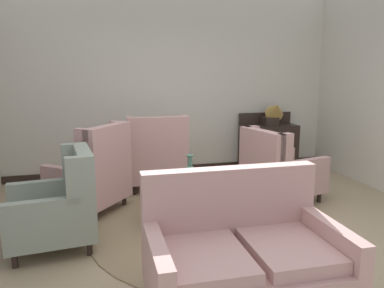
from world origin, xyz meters
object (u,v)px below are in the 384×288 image
object	(u,v)px
porcelain_vase	(190,173)
armchair_foreground_right	(59,206)
armchair_near_window	(94,175)
gramophone	(274,112)
sideboard	(268,144)
armchair_back_corner	(278,171)
coffee_table	(194,192)
side_table	(263,162)
armchair_beside_settee	(157,158)
settee	(243,255)

from	to	relation	value
porcelain_vase	armchair_foreground_right	distance (m)	1.44
armchair_near_window	gramophone	world-z (taller)	gramophone
armchair_foreground_right	sideboard	world-z (taller)	sideboard
armchair_near_window	armchair_back_corner	bearing A→B (deg)	123.09
porcelain_vase	armchair_near_window	world-z (taller)	armchair_near_window
coffee_table	side_table	size ratio (longest dim) A/B	1.31
armchair_near_window	coffee_table	bearing A→B (deg)	96.37
coffee_table	armchair_back_corner	xyz separation A→B (m)	(1.29, 0.46, 0.04)
coffee_table	sideboard	distance (m)	2.70
side_table	sideboard	world-z (taller)	sideboard
armchair_beside_settee	armchair_near_window	bearing A→B (deg)	41.00
porcelain_vase	armchair_foreground_right	world-z (taller)	armchair_foreground_right
settee	side_table	size ratio (longest dim) A/B	2.01
armchair_near_window	settee	bearing A→B (deg)	63.38
armchair_beside_settee	side_table	world-z (taller)	armchair_beside_settee
coffee_table	armchair_foreground_right	world-z (taller)	armchair_foreground_right
armchair_beside_settee	armchair_back_corner	bearing A→B (deg)	150.83
coffee_table	gramophone	bearing A→B (deg)	44.44
armchair_near_window	sideboard	size ratio (longest dim) A/B	1.10
armchair_beside_settee	armchair_near_window	size ratio (longest dim) A/B	1.00
sideboard	gramophone	distance (m)	0.58
armchair_back_corner	coffee_table	bearing A→B (deg)	96.66
armchair_back_corner	armchair_beside_settee	xyz separation A→B (m)	(-1.49, 0.93, 0.04)
coffee_table	armchair_beside_settee	size ratio (longest dim) A/B	0.85
settee	armchair_near_window	xyz separation A→B (m)	(-1.06, 2.29, 0.06)
armchair_back_corner	side_table	bearing A→B (deg)	-11.18
armchair_near_window	sideboard	xyz separation A→B (m)	(2.95, 1.26, 0.00)
coffee_table	armchair_near_window	distance (m)	1.30
side_table	coffee_table	bearing A→B (deg)	-144.84
sideboard	porcelain_vase	bearing A→B (deg)	-134.48
coffee_table	sideboard	bearing A→B (deg)	46.44
porcelain_vase	settee	distance (m)	1.63
armchair_near_window	side_table	bearing A→B (deg)	133.70
armchair_beside_settee	side_table	bearing A→B (deg)	164.51
coffee_table	porcelain_vase	xyz separation A→B (m)	(-0.04, 0.02, 0.22)
armchair_foreground_right	side_table	distance (m)	2.95
armchair_beside_settee	sideboard	distance (m)	2.12
armchair_near_window	sideboard	bearing A→B (deg)	151.74
coffee_table	sideboard	size ratio (longest dim) A/B	0.94
coffee_table	side_table	bearing A→B (deg)	35.16
settee	armchair_back_corner	distance (m)	2.45
settee	sideboard	size ratio (longest dim) A/B	1.44
coffee_table	armchair_near_window	size ratio (longest dim) A/B	0.85
armchair_back_corner	armchair_beside_settee	distance (m)	1.76
settee	armchair_near_window	size ratio (longest dim) A/B	1.30
armchair_back_corner	gramophone	distance (m)	1.65
coffee_table	side_table	xyz separation A→B (m)	(1.28, 0.90, 0.05)
coffee_table	settee	xyz separation A→B (m)	(-0.04, -1.60, 0.02)
coffee_table	armchair_back_corner	size ratio (longest dim) A/B	0.89
armchair_foreground_right	sideboard	xyz separation A→B (m)	(3.29, 2.20, 0.04)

